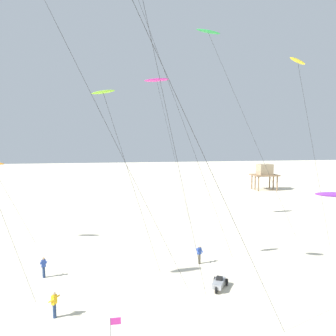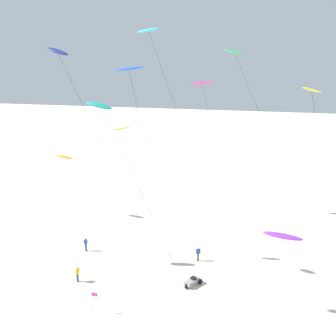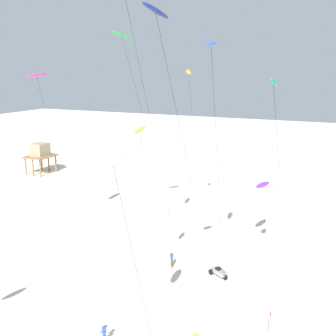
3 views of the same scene
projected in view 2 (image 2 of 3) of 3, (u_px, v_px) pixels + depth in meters
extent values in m
plane|color=beige|center=(150.00, 285.00, 38.52)|extent=(260.00, 260.00, 0.00)
ellipsoid|color=navy|center=(57.00, 51.00, 35.31)|extent=(2.46, 1.11, 1.08)
cylinder|color=#262626|center=(116.00, 174.00, 37.07)|extent=(10.54, 0.41, 22.07)
ellipsoid|color=green|center=(235.00, 52.00, 42.53)|extent=(2.66, 1.65, 0.84)
cylinder|color=#262626|center=(277.00, 154.00, 44.29)|extent=(10.53, 0.41, 22.07)
ellipsoid|color=blue|center=(129.00, 69.00, 33.38)|extent=(2.67, 1.11, 0.61)
cylinder|color=#262626|center=(155.00, 186.00, 35.70)|extent=(4.53, 0.19, 20.64)
ellipsoid|color=#33BFE0|center=(148.00, 30.00, 38.80)|extent=(2.45, 1.04, 0.80)
cylinder|color=#262626|center=(191.00, 152.00, 41.02)|extent=(9.18, 0.36, 24.13)
ellipsoid|color=orange|center=(64.00, 157.00, 52.74)|extent=(2.90, 1.04, 0.57)
cylinder|color=#262626|center=(80.00, 189.00, 53.43)|extent=(4.13, 0.17, 8.52)
ellipsoid|color=yellow|center=(312.00, 90.00, 38.19)|extent=(2.11, 1.05, 0.73)
cylinder|color=#262626|center=(325.00, 182.00, 40.24)|extent=(4.33, 0.18, 18.50)
ellipsoid|color=white|center=(23.00, 133.00, 38.67)|extent=(2.92, 1.10, 0.28)
cylinder|color=#262626|center=(49.00, 204.00, 40.12)|extent=(4.44, 0.19, 14.29)
ellipsoid|color=purple|center=(283.00, 236.00, 33.03)|extent=(3.44, 1.21, 0.55)
cylinder|color=#262626|center=(296.00, 276.00, 33.69)|extent=(2.81, 0.13, 6.99)
ellipsoid|color=#D8339E|center=(202.00, 83.00, 51.14)|extent=(3.20, 1.15, 0.77)
cylinder|color=#262626|center=(216.00, 152.00, 53.16)|extent=(4.33, 0.18, 18.23)
ellipsoid|color=teal|center=(99.00, 105.00, 29.90)|extent=(2.13, 0.64, 0.87)
cylinder|color=#262626|center=(154.00, 221.00, 31.35)|extent=(8.64, 0.34, 18.04)
ellipsoid|color=#8CD833|center=(121.00, 129.00, 39.78)|extent=(1.84, 0.69, 0.59)
cylinder|color=#262626|center=(143.00, 198.00, 41.27)|extent=(4.42, 0.19, 14.56)
cylinder|color=navy|center=(86.00, 248.00, 45.16)|extent=(0.22, 0.22, 0.88)
cube|color=#2D4CA5|center=(86.00, 242.00, 44.95)|extent=(0.39, 0.30, 0.58)
sphere|color=tan|center=(85.00, 239.00, 44.84)|extent=(0.20, 0.20, 0.20)
cylinder|color=#2D4CA5|center=(84.00, 241.00, 44.92)|extent=(0.24, 0.51, 0.39)
cylinder|color=#2D4CA5|center=(88.00, 241.00, 44.96)|extent=(0.24, 0.51, 0.39)
cylinder|color=navy|center=(78.00, 278.00, 39.00)|extent=(0.22, 0.22, 0.88)
cube|color=gold|center=(77.00, 271.00, 38.80)|extent=(0.33, 0.39, 0.58)
sphere|color=beige|center=(77.00, 268.00, 38.69)|extent=(0.20, 0.20, 0.20)
cylinder|color=gold|center=(75.00, 272.00, 38.63)|extent=(0.49, 0.31, 0.39)
cylinder|color=gold|center=(79.00, 270.00, 38.95)|extent=(0.49, 0.31, 0.39)
cylinder|color=#4C4738|center=(198.00, 257.00, 42.96)|extent=(0.22, 0.22, 0.88)
cube|color=#2D4CA5|center=(198.00, 251.00, 42.76)|extent=(0.38, 0.28, 0.58)
sphere|color=beige|center=(198.00, 248.00, 42.65)|extent=(0.20, 0.20, 0.20)
cylinder|color=#2D4CA5|center=(200.00, 251.00, 42.75)|extent=(0.22, 0.51, 0.39)
cylinder|color=#2D4CA5|center=(196.00, 251.00, 42.74)|extent=(0.22, 0.51, 0.39)
cube|color=gray|center=(192.00, 281.00, 38.42)|extent=(1.48, 1.82, 0.36)
cube|color=black|center=(193.00, 278.00, 38.45)|extent=(0.60, 0.60, 0.20)
cylinder|color=black|center=(187.00, 286.00, 37.92)|extent=(0.37, 0.51, 0.52)
cylinder|color=black|center=(200.00, 282.00, 38.67)|extent=(0.37, 0.51, 0.52)
cylinder|color=black|center=(193.00, 278.00, 39.28)|extent=(0.37, 0.51, 0.52)
cylinder|color=gray|center=(92.00, 302.00, 34.11)|extent=(0.05, 0.05, 2.10)
cube|color=#D8339E|center=(95.00, 294.00, 33.82)|extent=(0.52, 0.03, 0.36)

